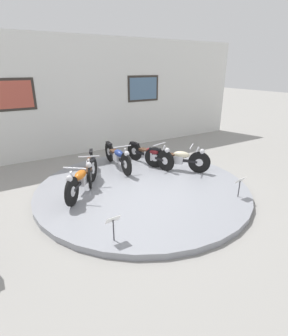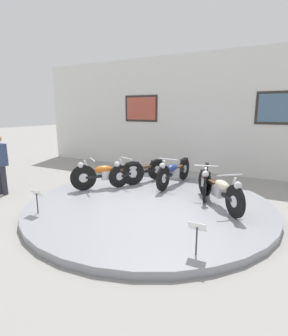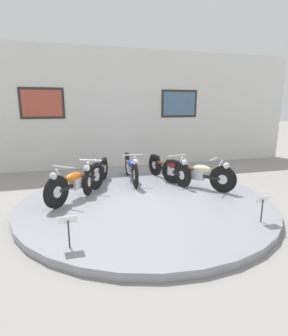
# 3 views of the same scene
# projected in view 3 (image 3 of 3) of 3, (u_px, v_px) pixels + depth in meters

# --- Properties ---
(ground_plane) EXTENTS (60.00, 60.00, 0.00)m
(ground_plane) POSITION_uv_depth(u_px,v_px,m) (146.00, 204.00, 5.92)
(ground_plane) COLOR gray
(display_platform) EXTENTS (5.49, 5.49, 0.14)m
(display_platform) POSITION_uv_depth(u_px,v_px,m) (146.00, 201.00, 5.90)
(display_platform) COLOR gray
(display_platform) RESTS_ON ground_plane
(back_wall) EXTENTS (14.00, 0.22, 4.10)m
(back_wall) POSITION_uv_depth(u_px,v_px,m) (115.00, 109.00, 9.27)
(back_wall) COLOR silver
(back_wall) RESTS_ON ground_plane
(motorcycle_orange) EXTENTS (1.34, 1.59, 0.81)m
(motorcycle_orange) POSITION_uv_depth(u_px,v_px,m) (77.00, 181.00, 5.80)
(motorcycle_orange) COLOR black
(motorcycle_orange) RESTS_ON display_platform
(motorcycle_silver) EXTENTS (0.81, 1.84, 0.78)m
(motorcycle_silver) POSITION_uv_depth(u_px,v_px,m) (96.00, 173.00, 6.65)
(motorcycle_silver) COLOR black
(motorcycle_silver) RESTS_ON display_platform
(motorcycle_blue) EXTENTS (0.54, 2.02, 0.81)m
(motorcycle_blue) POSITION_uv_depth(u_px,v_px,m) (131.00, 167.00, 7.18)
(motorcycle_blue) COLOR black
(motorcycle_blue) RESTS_ON display_platform
(motorcycle_maroon) EXTENTS (0.62, 1.94, 0.79)m
(motorcycle_maroon) POSITION_uv_depth(u_px,v_px,m) (169.00, 168.00, 7.15)
(motorcycle_maroon) COLOR black
(motorcycle_maroon) RESTS_ON display_platform
(motorcycle_cream) EXTENTS (1.33, 1.56, 0.80)m
(motorcycle_cream) POSITION_uv_depth(u_px,v_px,m) (198.00, 173.00, 6.56)
(motorcycle_cream) COLOR black
(motorcycle_cream) RESTS_ON display_platform
(info_placard_front_left) EXTENTS (0.26, 0.11, 0.51)m
(info_placard_front_left) POSITION_uv_depth(u_px,v_px,m) (68.00, 224.00, 3.74)
(info_placard_front_left) COLOR #333338
(info_placard_front_left) RESTS_ON display_platform
(info_placard_front_centre) EXTENTS (0.26, 0.11, 0.51)m
(info_placard_front_centre) POSITION_uv_depth(u_px,v_px,m) (263.00, 203.00, 4.58)
(info_placard_front_centre) COLOR #333338
(info_placard_front_centre) RESTS_ON display_platform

